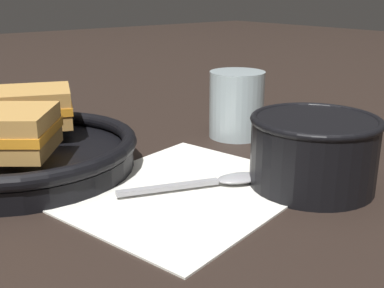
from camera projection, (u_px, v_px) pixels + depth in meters
name	position (u px, v px, depth m)	size (l,w,h in m)	color
ground_plane	(195.00, 179.00, 0.55)	(4.00, 4.00, 0.00)	black
napkin	(184.00, 190.00, 0.52)	(0.29, 0.26, 0.00)	white
soup_bowl	(314.00, 148.00, 0.52)	(0.14, 0.14, 0.08)	black
spoon	(221.00, 180.00, 0.53)	(0.16, 0.07, 0.01)	#9E9EA3
skillet	(26.00, 153.00, 0.57)	(0.26, 0.26, 0.04)	black
sandwich_near_left	(34.00, 107.00, 0.61)	(0.12, 0.12, 0.05)	#C18E47
sandwich_near_right	(8.00, 132.00, 0.50)	(0.13, 0.13, 0.05)	#C18E47
drinking_glass	(237.00, 104.00, 0.70)	(0.08, 0.08, 0.10)	silver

